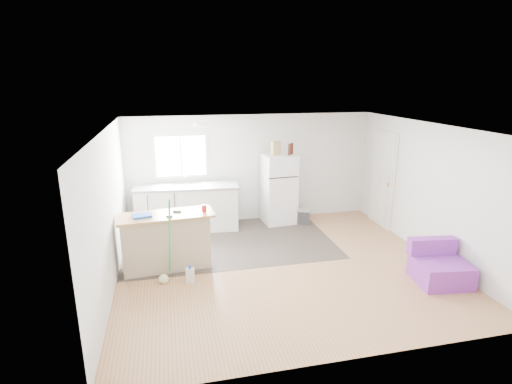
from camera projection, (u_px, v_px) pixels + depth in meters
room at (283, 200)px, 6.63m from camera, size 5.51×5.01×2.41m
vinyl_zone at (229, 242)px, 7.98m from camera, size 4.05×2.50×0.00m
window at (181, 156)px, 8.54m from camera, size 1.18×0.06×0.98m
interior_door at (382, 180)px, 8.71m from camera, size 0.11×0.92×2.10m
ceiling_fixture at (201, 124)px, 7.19m from camera, size 0.30×0.30×0.07m
kitchen_cabinets at (187, 207)px, 8.54m from camera, size 2.24×0.87×1.27m
peninsula at (166, 241)px, 6.77m from camera, size 1.63×0.74×0.97m
refrigerator at (279, 189)px, 8.89m from camera, size 0.73×0.70×1.55m
cooler at (299, 215)px, 8.99m from camera, size 0.57×0.48×0.37m
purple_seat at (439, 267)px, 6.38m from camera, size 0.88×0.84×0.65m
cleaner_jug at (190, 275)px, 6.37m from camera, size 0.14×0.11×0.29m
mop at (165, 269)px, 6.35m from camera, size 0.26×0.39×1.40m
red_cup at (204, 208)px, 6.76m from camera, size 0.09×0.09×0.12m
blue_tray at (142, 216)px, 6.51m from camera, size 0.34×0.28×0.04m
tool_a at (177, 211)px, 6.74m from camera, size 0.15×0.08×0.03m
tool_b at (170, 216)px, 6.50m from camera, size 0.11×0.08×0.03m
cardboard_box at (276, 148)px, 8.60m from camera, size 0.22×0.17×0.30m
bottle_left at (290, 149)px, 8.62m from camera, size 0.08×0.08×0.25m
bottle_right at (292, 149)px, 8.72m from camera, size 0.08×0.08×0.25m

